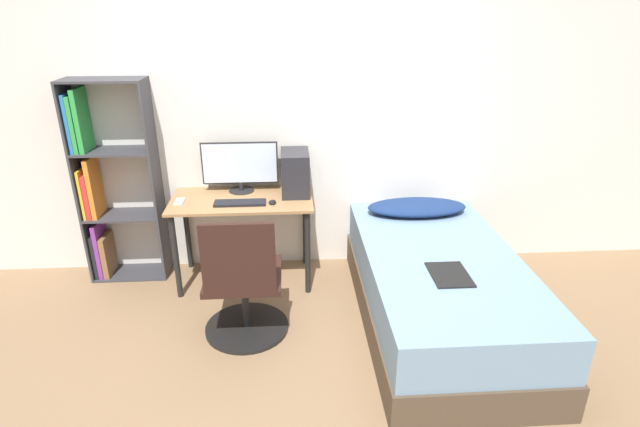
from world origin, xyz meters
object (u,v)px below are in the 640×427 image
object	(u,v)px
office_chair	(244,292)
monitor	(240,165)
pc_tower	(295,173)
bed	(439,290)
keyboard	(240,203)
bookshelf	(105,187)

from	to	relation	value
office_chair	monitor	bearing A→B (deg)	93.91
office_chair	monitor	world-z (taller)	monitor
monitor	pc_tower	bearing A→B (deg)	-9.56
office_chair	bed	bearing A→B (deg)	2.72
bed	keyboard	distance (m)	1.61
bed	monitor	xyz separation A→B (m)	(-1.43, 0.88, 0.67)
bed	pc_tower	world-z (taller)	pc_tower
monitor	bed	bearing A→B (deg)	-31.73
office_chair	pc_tower	size ratio (longest dim) A/B	2.70
bed	monitor	distance (m)	1.81
office_chair	monitor	distance (m)	1.12
monitor	bookshelf	bearing A→B (deg)	-178.50
pc_tower	keyboard	bearing A→B (deg)	-152.99
bed	pc_tower	bearing A→B (deg)	140.71
pc_tower	bookshelf	bearing A→B (deg)	178.26
bookshelf	bed	distance (m)	2.70
bookshelf	keyboard	bearing A→B (deg)	-13.71
office_chair	pc_tower	distance (m)	1.10
monitor	pc_tower	distance (m)	0.45
bookshelf	office_chair	world-z (taller)	bookshelf
bed	pc_tower	xyz separation A→B (m)	(-0.99, 0.81, 0.63)
monitor	keyboard	xyz separation A→B (m)	(0.01, -0.29, -0.21)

